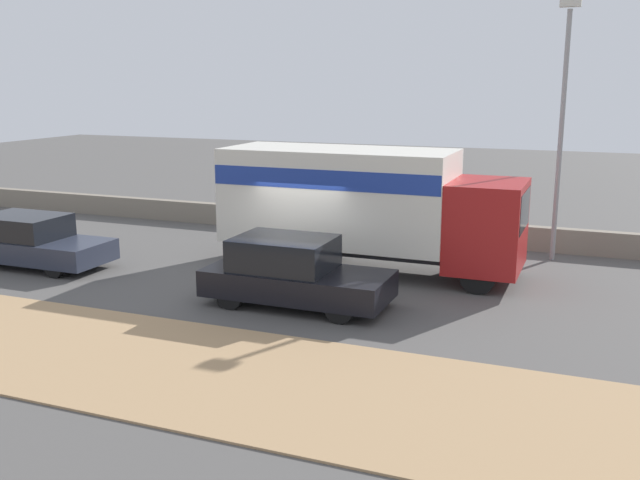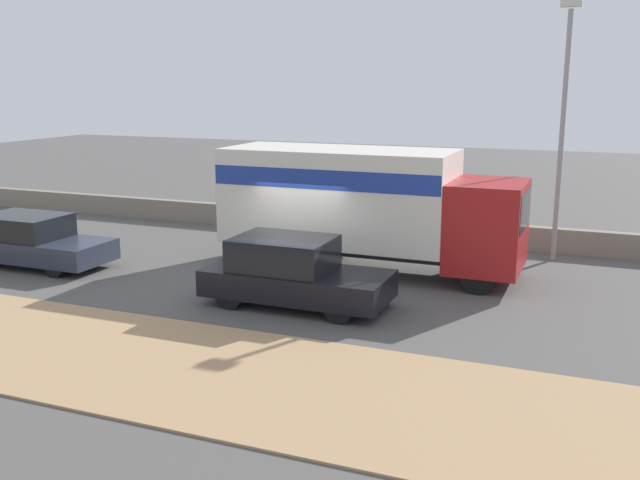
% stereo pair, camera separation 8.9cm
% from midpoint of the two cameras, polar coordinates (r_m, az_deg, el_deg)
% --- Properties ---
extents(ground_plane, '(80.00, 80.00, 0.00)m').
position_cam_midpoint_polar(ground_plane, '(18.15, -2.66, -3.74)').
color(ground_plane, '#514F4C').
extents(dirt_shoulder_foreground, '(60.00, 4.29, 0.04)m').
position_cam_midpoint_polar(dirt_shoulder_foreground, '(13.66, -12.39, -9.59)').
color(dirt_shoulder_foreground, tan).
rests_on(dirt_shoulder_foreground, ground_plane).
extents(stone_wall_backdrop, '(60.00, 0.35, 0.75)m').
position_cam_midpoint_polar(stone_wall_backdrop, '(23.90, 3.79, 1.18)').
color(stone_wall_backdrop, gray).
rests_on(stone_wall_backdrop, ground_plane).
extents(street_lamp, '(0.56, 0.28, 7.26)m').
position_cam_midpoint_polar(street_lamp, '(21.31, 19.00, 9.47)').
color(street_lamp, gray).
rests_on(street_lamp, ground_plane).
extents(box_truck, '(8.06, 2.61, 3.32)m').
position_cam_midpoint_polar(box_truck, '(19.31, 3.52, 3.20)').
color(box_truck, maroon).
rests_on(box_truck, ground_plane).
extents(car_hatchback, '(4.30, 1.86, 1.59)m').
position_cam_midpoint_polar(car_hatchback, '(16.49, -2.06, -2.64)').
color(car_hatchback, black).
rests_on(car_hatchback, ground_plane).
extents(car_sedan_second, '(4.39, 1.80, 1.44)m').
position_cam_midpoint_polar(car_sedan_second, '(21.61, -21.93, -0.08)').
color(car_sedan_second, '#282D3D').
rests_on(car_sedan_second, ground_plane).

